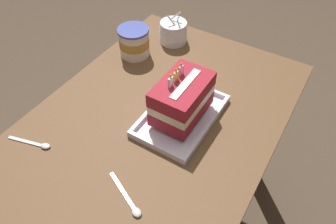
{
  "coord_description": "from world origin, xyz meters",
  "views": [
    {
      "loc": [
        -0.56,
        -0.39,
        1.52
      ],
      "look_at": [
        0.02,
        -0.04,
        0.79
      ],
      "focal_mm": 34.0,
      "sensor_mm": 36.0,
      "label": 1
    }
  ],
  "objects_px": {
    "ice_cream_tub": "(134,42)",
    "serving_spoon_by_bowls": "(38,144)",
    "serving_spoon_near_tray": "(131,204)",
    "foil_tray": "(181,116)",
    "bowl_stack": "(173,32)",
    "birthday_cake": "(182,98)"
  },
  "relations": [
    {
      "from": "ice_cream_tub",
      "to": "serving_spoon_by_bowls",
      "type": "height_order",
      "value": "ice_cream_tub"
    },
    {
      "from": "serving_spoon_near_tray",
      "to": "serving_spoon_by_bowls",
      "type": "xyz_separation_m",
      "value": [
        0.01,
        0.35,
        -0.0
      ]
    },
    {
      "from": "ice_cream_tub",
      "to": "serving_spoon_near_tray",
      "type": "xyz_separation_m",
      "value": [
        -0.53,
        -0.37,
        -0.05
      ]
    },
    {
      "from": "foil_tray",
      "to": "ice_cream_tub",
      "type": "bearing_deg",
      "value": 58.19
    },
    {
      "from": "foil_tray",
      "to": "bowl_stack",
      "type": "bearing_deg",
      "value": 34.2
    },
    {
      "from": "ice_cream_tub",
      "to": "serving_spoon_by_bowls",
      "type": "bearing_deg",
      "value": -178.16
    },
    {
      "from": "foil_tray",
      "to": "serving_spoon_by_bowls",
      "type": "xyz_separation_m",
      "value": [
        -0.32,
        0.31,
        -0.0
      ]
    },
    {
      "from": "foil_tray",
      "to": "serving_spoon_near_tray",
      "type": "height_order",
      "value": "foil_tray"
    },
    {
      "from": "serving_spoon_near_tray",
      "to": "foil_tray",
      "type": "bearing_deg",
      "value": 7.18
    },
    {
      "from": "birthday_cake",
      "to": "bowl_stack",
      "type": "relative_size",
      "value": 1.55
    },
    {
      "from": "bowl_stack",
      "to": "serving_spoon_by_bowls",
      "type": "xyz_separation_m",
      "value": [
        -0.68,
        0.07,
        -0.04
      ]
    },
    {
      "from": "foil_tray",
      "to": "birthday_cake",
      "type": "xyz_separation_m",
      "value": [
        -0.0,
        0.0,
        0.08
      ]
    },
    {
      "from": "bowl_stack",
      "to": "serving_spoon_near_tray",
      "type": "relative_size",
      "value": 0.85
    },
    {
      "from": "serving_spoon_by_bowls",
      "to": "birthday_cake",
      "type": "bearing_deg",
      "value": -44.16
    },
    {
      "from": "ice_cream_tub",
      "to": "serving_spoon_near_tray",
      "type": "bearing_deg",
      "value": -145.35
    },
    {
      "from": "birthday_cake",
      "to": "bowl_stack",
      "type": "distance_m",
      "value": 0.44
    },
    {
      "from": "birthday_cake",
      "to": "serving_spoon_by_bowls",
      "type": "relative_size",
      "value": 1.38
    },
    {
      "from": "bowl_stack",
      "to": "serving_spoon_near_tray",
      "type": "distance_m",
      "value": 0.75
    },
    {
      "from": "bowl_stack",
      "to": "birthday_cake",
      "type": "bearing_deg",
      "value": -145.81
    },
    {
      "from": "foil_tray",
      "to": "serving_spoon_by_bowls",
      "type": "relative_size",
      "value": 2.17
    },
    {
      "from": "foil_tray",
      "to": "bowl_stack",
      "type": "distance_m",
      "value": 0.43
    },
    {
      "from": "birthday_cake",
      "to": "serving_spoon_near_tray",
      "type": "relative_size",
      "value": 1.32
    }
  ]
}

